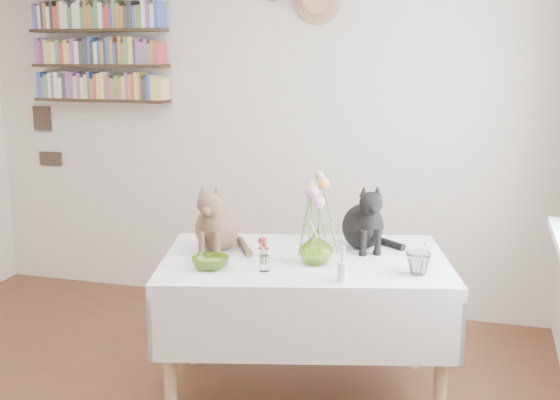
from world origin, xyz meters
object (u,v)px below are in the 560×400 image
(dining_table, at_px, (305,293))
(bookshelf_unit, at_px, (99,36))
(tabby_cat, at_px, (217,215))
(black_cat, at_px, (363,214))
(flower_vase, at_px, (316,247))

(dining_table, xyz_separation_m, bookshelf_unit, (-1.80, 1.23, 1.28))
(tabby_cat, xyz_separation_m, black_cat, (0.70, 0.25, -0.01))
(tabby_cat, bearing_deg, flower_vase, -14.91)
(flower_vase, bearing_deg, dining_table, 131.57)
(dining_table, relative_size, bookshelf_unit, 1.57)
(dining_table, bearing_deg, bookshelf_unit, 145.74)
(bookshelf_unit, bearing_deg, flower_vase, -34.95)
(dining_table, relative_size, black_cat, 4.47)
(flower_vase, xyz_separation_m, bookshelf_unit, (-1.87, 1.31, 1.01))
(dining_table, height_order, black_cat, black_cat)
(dining_table, relative_size, tabby_cat, 4.31)
(black_cat, xyz_separation_m, bookshelf_unit, (-2.04, 0.96, 0.92))
(black_cat, bearing_deg, dining_table, -158.33)
(tabby_cat, distance_m, flower_vase, 0.56)
(bookshelf_unit, bearing_deg, tabby_cat, -42.24)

